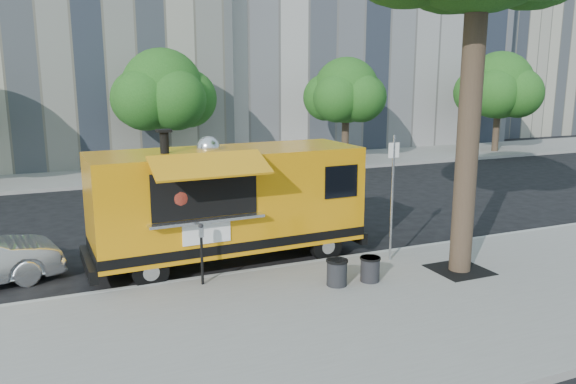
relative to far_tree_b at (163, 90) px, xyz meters
name	(u,v)px	position (x,y,z in m)	size (l,w,h in m)	color
ground	(304,255)	(1.00, -12.70, -3.83)	(120.00, 120.00, 0.00)	black
sidewalk	(392,312)	(1.00, -16.70, -3.76)	(60.00, 6.00, 0.15)	gray
curb	(320,263)	(1.00, -13.63, -3.76)	(60.00, 0.14, 0.16)	#999993
far_sidewalk	(184,170)	(1.00, 0.80, -3.76)	(60.00, 5.00, 0.15)	gray
building_right	(515,31)	(31.00, 11.30, 4.17)	(16.00, 12.00, 16.00)	#A7A18B
tree_well	(459,270)	(3.60, -15.50, -3.68)	(1.20, 1.20, 0.02)	black
far_tree_b	(163,90)	(0.00, 0.00, 0.00)	(3.60, 3.60, 5.50)	#33261C
far_tree_c	(346,91)	(9.00, -0.30, -0.12)	(3.24, 3.24, 5.21)	#33261C
far_tree_d	(499,85)	(19.00, -0.10, 0.06)	(3.78, 3.78, 5.64)	#33261C
sign_post	(392,191)	(2.55, -14.25, -1.98)	(0.28, 0.06, 3.00)	silver
parking_meter	(202,247)	(-2.00, -14.05, -2.85)	(0.11, 0.11, 1.33)	black
food_truck	(227,201)	(-0.96, -12.53, -2.28)	(6.75, 3.26, 3.29)	orange
trash_bin_left	(337,272)	(0.59, -15.22, -3.38)	(0.47, 0.47, 0.56)	black
trash_bin_right	(370,268)	(1.36, -15.29, -3.39)	(0.45, 0.45, 0.54)	black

